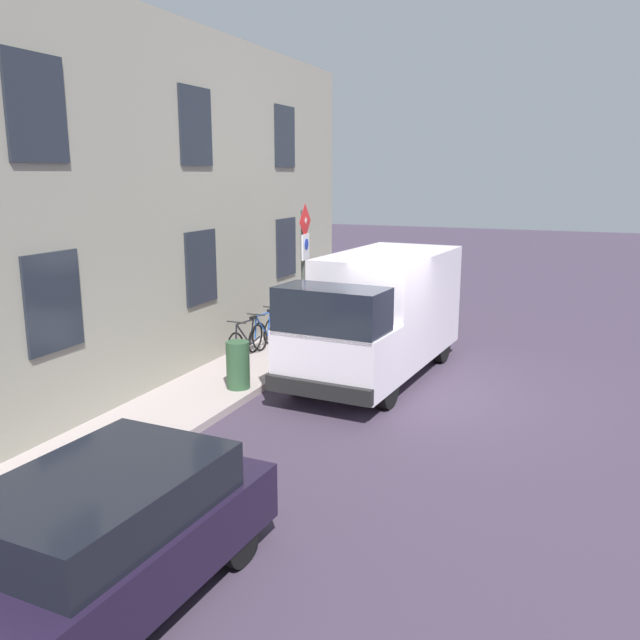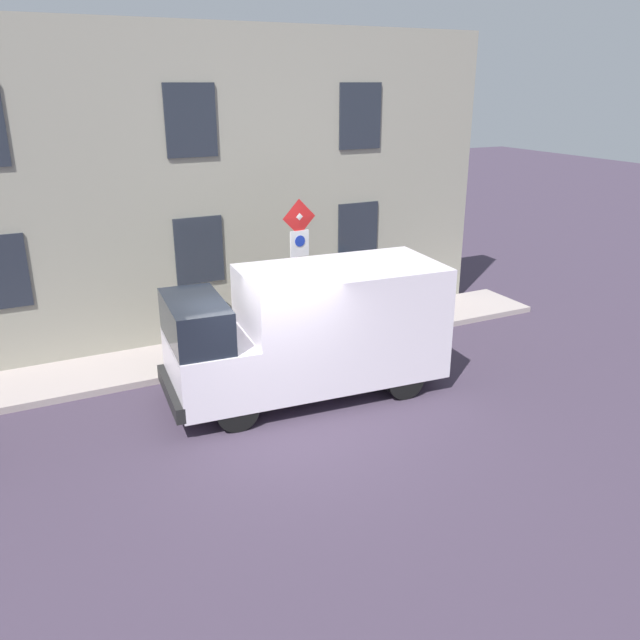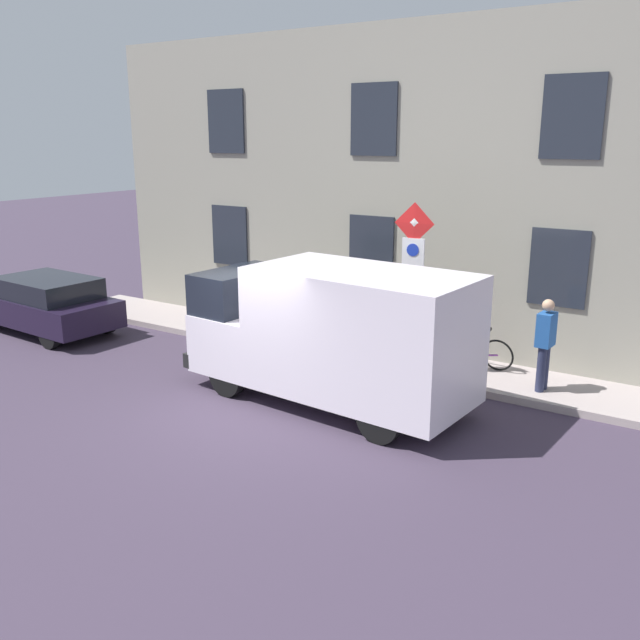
{
  "view_description": "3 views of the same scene",
  "coord_description": "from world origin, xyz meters",
  "views": [
    {
      "loc": [
        -2.9,
        11.56,
        4.11
      ],
      "look_at": [
        2.4,
        -1.31,
        1.03
      ],
      "focal_mm": 37.24,
      "sensor_mm": 36.0,
      "label": 1
    },
    {
      "loc": [
        -9.41,
        3.89,
        5.77
      ],
      "look_at": [
        1.78,
        -1.67,
        1.19
      ],
      "focal_mm": 36.5,
      "sensor_mm": 36.0,
      "label": 2
    },
    {
      "loc": [
        -8.84,
        -7.2,
        4.69
      ],
      "look_at": [
        2.17,
        -0.13,
        1.15
      ],
      "focal_mm": 38.44,
      "sensor_mm": 36.0,
      "label": 3
    }
  ],
  "objects": [
    {
      "name": "building_facade",
      "position": [
        4.87,
        0.0,
        3.48
      ],
      "size": [
        0.75,
        14.83,
        6.96
      ],
      "color": "gray",
      "rests_on": "ground_plane"
    },
    {
      "name": "delivery_van",
      "position": [
        1.03,
        -1.13,
        1.33
      ],
      "size": [
        2.4,
        5.47,
        2.5
      ],
      "rotation": [
        0.0,
        0.0,
        1.49
      ],
      "color": "white",
      "rests_on": "ground_plane"
    },
    {
      "name": "sign_post_stacked",
      "position": [
        2.95,
        -1.75,
        2.31
      ],
      "size": [
        0.17,
        0.56,
        3.22
      ],
      "color": "#474C47",
      "rests_on": "sidewalk_slab"
    },
    {
      "name": "pedestrian",
      "position": [
        3.35,
        -4.23,
        1.07
      ],
      "size": [
        0.42,
        0.29,
        1.72
      ],
      "rotation": [
        0.0,
        0.0,
        4.64
      ],
      "color": "#262B47",
      "rests_on": "sidewalk_slab"
    },
    {
      "name": "sidewalk_slab",
      "position": [
        3.63,
        0.0,
        0.07
      ],
      "size": [
        1.79,
        16.83,
        0.14
      ],
      "primitive_type": "cube",
      "color": "#A99B97",
      "rests_on": "ground_plane"
    },
    {
      "name": "bicycle_black",
      "position": [
        3.97,
        -0.95,
        0.51
      ],
      "size": [
        0.46,
        1.71,
        0.89
      ],
      "rotation": [
        0.0,
        0.0,
        1.55
      ],
      "color": "black",
      "rests_on": "sidewalk_slab"
    },
    {
      "name": "bicycle_blue",
      "position": [
        3.97,
        -1.81,
        0.51
      ],
      "size": [
        0.46,
        1.71,
        0.89
      ],
      "rotation": [
        0.0,
        0.0,
        1.58
      ],
      "color": "black",
      "rests_on": "sidewalk_slab"
    },
    {
      "name": "litter_bin",
      "position": [
        3.09,
        1.08,
        0.59
      ],
      "size": [
        0.44,
        0.44,
        0.9
      ],
      "primitive_type": "cylinder",
      "color": "#2D5133",
      "rests_on": "sidewalk_slab"
    },
    {
      "name": "ground_plane",
      "position": [
        0.0,
        0.0,
        0.0
      ],
      "size": [
        80.0,
        80.0,
        0.0
      ],
      "primitive_type": "plane",
      "color": "#3E3345"
    },
    {
      "name": "bicycle_purple",
      "position": [
        3.97,
        -2.67,
        0.51
      ],
      "size": [
        0.46,
        1.71,
        0.89
      ],
      "rotation": [
        0.0,
        0.0,
        1.5
      ],
      "color": "black",
      "rests_on": "sidewalk_slab"
    }
  ]
}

